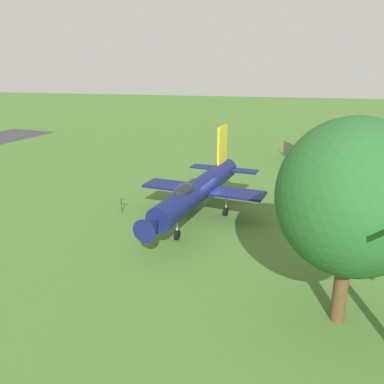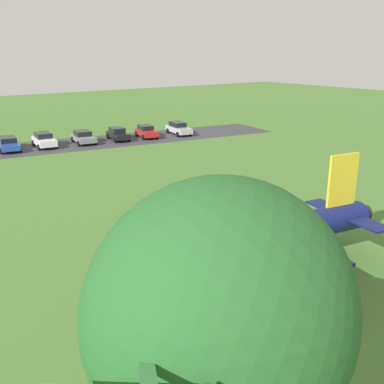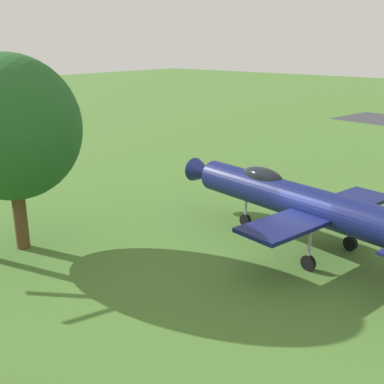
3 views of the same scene
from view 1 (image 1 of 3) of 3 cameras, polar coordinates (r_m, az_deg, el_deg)
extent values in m
plane|color=#47722D|center=(25.83, 1.07, -3.85)|extent=(200.00, 200.00, 0.00)
cylinder|color=#111951|center=(25.15, 1.10, 0.42)|extent=(11.69, 3.32, 1.43)
cone|color=#111951|center=(19.68, -5.76, -4.78)|extent=(1.78, 1.46, 1.21)
cylinder|color=black|center=(30.65, 5.25, 3.57)|extent=(0.73, 0.94, 0.86)
ellipsoid|color=black|center=(22.72, -1.25, 0.08)|extent=(2.32, 1.25, 0.84)
cube|color=yellow|center=(28.67, 4.37, 6.78)|extent=(1.80, 0.43, 2.67)
cube|color=#111951|center=(25.02, 6.61, -0.22)|extent=(2.38, 3.54, 0.16)
cube|color=#111951|center=(26.61, -3.17, 0.98)|extent=(2.38, 3.54, 0.16)
cube|color=#111951|center=(29.09, 7.59, 2.99)|extent=(1.38, 1.96, 0.10)
cube|color=#111951|center=(30.04, 1.64, 3.62)|extent=(1.38, 1.96, 0.10)
cylinder|color=#A5A8AD|center=(22.45, -2.18, -4.32)|extent=(0.12, 0.12, 1.57)
cylinder|color=black|center=(22.76, -2.15, -6.15)|extent=(0.62, 0.28, 0.60)
cylinder|color=#A5A8AD|center=(26.04, 4.92, -1.18)|extent=(0.12, 0.12, 1.57)
cylinder|color=black|center=(26.30, 4.87, -2.80)|extent=(0.62, 0.28, 0.60)
cylinder|color=#A5A8AD|center=(26.97, -0.80, -0.43)|extent=(0.12, 0.12, 1.57)
cylinder|color=black|center=(27.22, -0.80, -2.00)|extent=(0.62, 0.28, 0.60)
cylinder|color=brown|center=(16.50, 20.65, -11.69)|extent=(0.55, 0.55, 3.50)
ellipsoid|color=#235B26|center=(15.20, 22.01, -0.66)|extent=(5.74, 5.45, 5.71)
cylinder|color=#4C4238|center=(30.48, 25.37, -0.59)|extent=(0.08, 0.08, 1.60)
cylinder|color=#4C4238|center=(32.69, 22.58, 0.95)|extent=(0.08, 0.08, 1.60)
cylinder|color=#4C4238|center=(35.00, 20.15, 2.29)|extent=(0.08, 0.08, 1.60)
cylinder|color=#4C4238|center=(37.37, 18.03, 3.46)|extent=(0.08, 0.08, 1.60)
cylinder|color=#4C4238|center=(39.81, 16.15, 4.49)|extent=(0.08, 0.08, 1.60)
cylinder|color=#4C4238|center=(42.29, 14.49, 5.39)|extent=(0.08, 0.08, 1.60)
cylinder|color=#4C4238|center=(44.81, 13.01, 6.19)|extent=(0.08, 0.08, 1.60)
ellipsoid|color=#235B26|center=(33.68, 17.09, 1.14)|extent=(1.20, 1.04, 0.61)
cylinder|color=#333333|center=(27.16, -10.06, -2.00)|extent=(0.06, 0.06, 0.90)
cube|color=olive|center=(26.97, -10.13, -0.86)|extent=(0.56, 0.69, 0.25)
camera|label=2|loc=(12.61, 58.96, 12.49)|focal=41.91mm
camera|label=3|loc=(33.87, 34.57, 12.69)|focal=44.59mm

